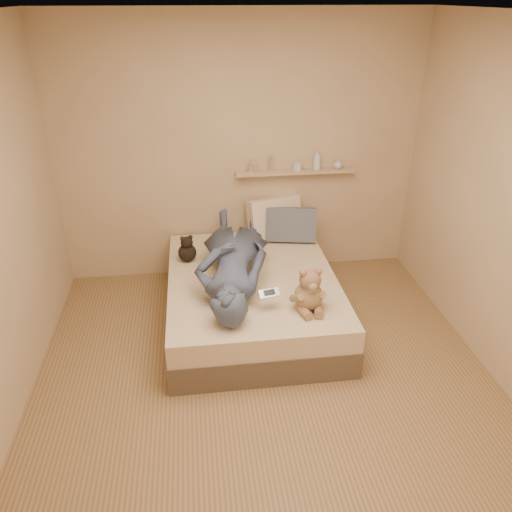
{
  "coord_description": "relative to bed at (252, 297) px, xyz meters",
  "views": [
    {
      "loc": [
        -0.46,
        -2.9,
        2.69
      ],
      "look_at": [
        0.0,
        0.65,
        0.8
      ],
      "focal_mm": 35.0,
      "sensor_mm": 36.0,
      "label": 1
    }
  ],
  "objects": [
    {
      "name": "room",
      "position": [
        0.0,
        -0.93,
        1.08
      ],
      "size": [
        3.8,
        3.8,
        3.8
      ],
      "color": "#92714B",
      "rests_on": "ground"
    },
    {
      "name": "bed",
      "position": [
        0.0,
        0.0,
        0.0
      ],
      "size": [
        1.5,
        1.9,
        0.45
      ],
      "color": "brown",
      "rests_on": "floor"
    },
    {
      "name": "game_console",
      "position": [
        0.07,
        -0.54,
        0.37
      ],
      "size": [
        0.18,
        0.1,
        0.06
      ],
      "color": "#ADAEB4",
      "rests_on": "bed"
    },
    {
      "name": "teddy_bear",
      "position": [
        0.38,
        -0.58,
        0.38
      ],
      "size": [
        0.31,
        0.3,
        0.38
      ],
      "color": "#91724F",
      "rests_on": "bed"
    },
    {
      "name": "dark_plush",
      "position": [
        -0.57,
        0.37,
        0.34
      ],
      "size": [
        0.17,
        0.17,
        0.26
      ],
      "color": "black",
      "rests_on": "bed"
    },
    {
      "name": "pillow_cream",
      "position": [
        0.34,
        0.83,
        0.43
      ],
      "size": [
        0.6,
        0.41,
        0.43
      ],
      "primitive_type": "cube",
      "rotation": [
        -0.24,
        0.0,
        0.31
      ],
      "color": "beige",
      "rests_on": "bed"
    },
    {
      "name": "pillow_grey",
      "position": [
        0.49,
        0.69,
        0.4
      ],
      "size": [
        0.53,
        0.32,
        0.37
      ],
      "primitive_type": "cube",
      "rotation": [
        -0.3,
        0.0,
        -0.19
      ],
      "color": "#555B67",
      "rests_on": "bed"
    },
    {
      "name": "person",
      "position": [
        -0.17,
        -0.01,
        0.43
      ],
      "size": [
        0.85,
        1.74,
        0.4
      ],
      "primitive_type": "imported",
      "rotation": [
        0.0,
        0.0,
        3.0
      ],
      "color": "#3F4C63",
      "rests_on": "bed"
    },
    {
      "name": "wall_shelf",
      "position": [
        0.55,
        0.91,
        0.88
      ],
      "size": [
        1.2,
        0.12,
        0.03
      ],
      "primitive_type": "cube",
      "color": "tan",
      "rests_on": "wall_back"
    },
    {
      "name": "shelf_bottles",
      "position": [
        0.64,
        0.91,
        0.96
      ],
      "size": [
        0.97,
        0.11,
        0.2
      ],
      "color": "white",
      "rests_on": "wall_shelf"
    }
  ]
}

